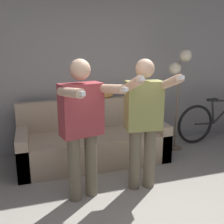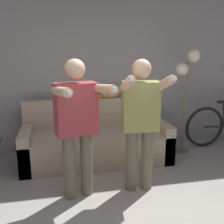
% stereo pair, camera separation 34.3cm
% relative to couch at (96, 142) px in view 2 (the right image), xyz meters
% --- Properties ---
extents(wall_back, '(10.00, 0.05, 2.60)m').
position_rel_couch_xyz_m(wall_back, '(0.03, 0.54, 1.02)').
color(wall_back, gray).
rests_on(wall_back, ground_plane).
extents(couch, '(2.19, 0.86, 0.90)m').
position_rel_couch_xyz_m(couch, '(0.00, 0.00, 0.00)').
color(couch, tan).
rests_on(couch, ground_plane).
extents(person_left, '(0.62, 0.75, 1.59)m').
position_rel_couch_xyz_m(person_left, '(-0.35, -0.99, 0.64)').
color(person_left, '#6B604C').
rests_on(person_left, ground_plane).
extents(person_right, '(0.54, 0.69, 1.58)m').
position_rel_couch_xyz_m(person_right, '(0.38, -0.99, 0.63)').
color(person_right, '#6B604C').
rests_on(person_right, ground_plane).
extents(cat, '(0.42, 0.11, 0.18)m').
position_rel_couch_xyz_m(cat, '(0.31, 0.32, 0.70)').
color(cat, tan).
rests_on(cat, couch).
extents(floor_lamp, '(0.38, 0.24, 1.67)m').
position_rel_couch_xyz_m(floor_lamp, '(1.46, 0.03, 1.03)').
color(floor_lamp, '#756047').
rests_on(floor_lamp, ground_plane).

